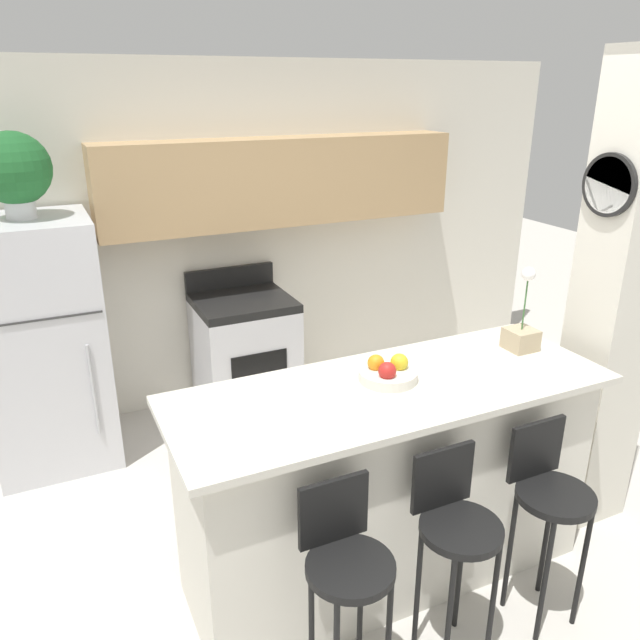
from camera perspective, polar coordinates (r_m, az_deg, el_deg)
The scene contains 12 objects.
ground_plane at distance 3.53m, azimuth 5.88°, elevation -21.64°, with size 14.00×14.00×0.00m, color beige.
wall_back at distance 4.76m, azimuth -6.12°, elevation 9.42°, with size 5.60×0.38×2.55m.
pillar_right at distance 3.65m, azimuth 25.35°, elevation 1.28°, with size 0.38×0.32×2.55m.
counter_bar at distance 3.19m, azimuth 6.24°, elevation -14.50°, with size 2.10×0.77×1.07m.
refrigerator at distance 4.36m, azimuth -23.92°, elevation -2.06°, with size 0.73×0.74×1.63m.
stove_range at distance 4.73m, azimuth -6.86°, elevation -3.18°, with size 0.69×0.64×1.07m.
bar_stool_left at distance 2.57m, azimuth 2.37°, elevation -21.63°, with size 0.34×0.34×0.97m.
bar_stool_mid at distance 2.78m, azimuth 12.24°, elevation -18.17°, with size 0.34×0.34×0.97m.
bar_stool_right at distance 3.07m, azimuth 20.15°, elevation -14.92°, with size 0.34×0.34×0.97m.
potted_plant_on_fridge at distance 4.10m, azimuth -26.18°, elevation 12.18°, with size 0.42×0.42×0.50m.
orchid_vase at distance 3.41m, azimuth 17.95°, elevation -0.98°, with size 0.15×0.15×0.45m.
fruit_bowl at distance 2.95m, azimuth 6.24°, elevation -4.77°, with size 0.28×0.28×0.12m.
Camera 1 is at (-1.40, -2.20, 2.38)m, focal length 35.00 mm.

